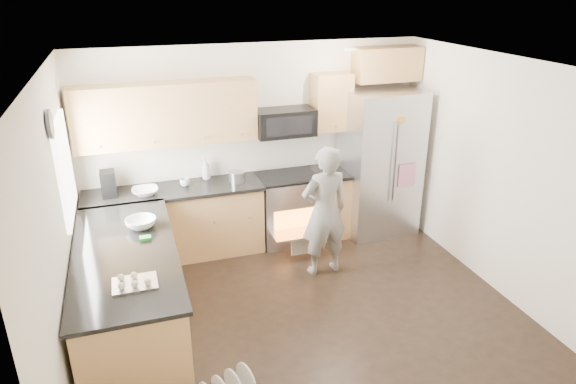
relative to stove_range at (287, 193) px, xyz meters
name	(u,v)px	position (x,y,z in m)	size (l,w,h in m)	color
ground	(305,312)	(-0.35, -1.69, -0.68)	(4.50, 4.50, 0.00)	black
room_shell	(303,166)	(-0.39, -1.68, 1.00)	(4.54, 4.04, 2.62)	white
back_cabinet_run	(216,179)	(-0.93, 0.05, 0.29)	(4.45, 0.64, 2.50)	tan
peninsula	(130,292)	(-2.10, -1.44, -0.21)	(0.96, 2.36, 1.02)	tan
stove_range	(287,193)	(0.00, 0.00, 0.00)	(0.76, 0.97, 1.79)	#B7B7BC
refrigerator	(379,163)	(1.30, -0.08, 0.32)	(1.00, 0.80, 1.99)	#B7B7BC
person	(324,212)	(0.15, -0.95, 0.12)	(0.58, 0.38, 1.60)	gray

